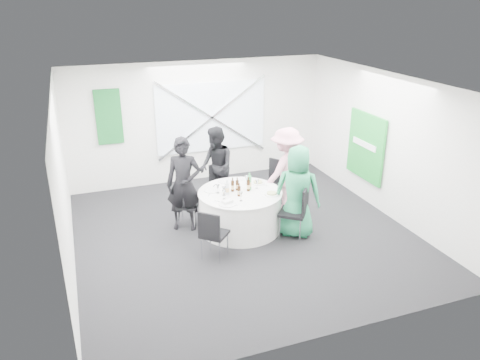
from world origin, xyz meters
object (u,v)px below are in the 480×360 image
object	(u,v)px
chair_back	(219,182)
chair_back_right	(275,181)
person_man_back_left	(184,184)
banquet_table	(240,211)
green_water_bottle	(249,183)
chair_back_left	(184,201)
chair_front_left	(212,231)
person_man_back	(216,167)
chair_front_right	(298,208)
clear_water_bottle	(227,189)
person_woman_green	(297,192)
person_woman_pink	(286,171)

from	to	relation	value
chair_back	chair_back_right	xyz separation A→B (m)	(1.02, -0.57, 0.10)
chair_back	person_man_back_left	bearing A→B (deg)	-139.71
banquet_table	person_man_back_left	distance (m)	1.16
person_man_back_left	green_water_bottle	distance (m)	1.22
chair_back_left	chair_front_left	distance (m)	1.41
chair_front_left	person_man_back	xyz separation A→B (m)	(0.74, 2.12, 0.31)
banquet_table	chair_back	xyz separation A→B (m)	(-0.02, 1.22, 0.12)
chair_back_right	chair_front_right	xyz separation A→B (m)	(-0.14, -1.33, -0.01)
chair_front_left	person_man_back_left	xyz separation A→B (m)	(-0.15, 1.27, 0.37)
person_man_back	clear_water_bottle	world-z (taller)	person_man_back
banquet_table	person_woman_green	world-z (taller)	person_woman_green
green_water_bottle	chair_front_right	bearing A→B (deg)	-49.23
person_woman_green	clear_water_bottle	distance (m)	1.27
green_water_bottle	person_woman_pink	bearing A→B (deg)	20.87
chair_front_left	person_woman_green	world-z (taller)	person_woman_green
chair_back_left	person_woman_pink	distance (m)	2.12
chair_front_left	person_woman_green	distance (m)	1.76
chair_front_right	person_woman_pink	distance (m)	1.17
chair_back_left	person_man_back_left	xyz separation A→B (m)	(-0.01, -0.12, 0.39)
banquet_table	chair_back	distance (m)	1.23
chair_back_left	person_woman_green	distance (m)	2.17
chair_front_left	clear_water_bottle	xyz separation A→B (m)	(0.55, 0.86, 0.35)
chair_back_left	person_man_back_left	world-z (taller)	person_man_back_left
banquet_table	person_woman_green	xyz separation A→B (m)	(0.89, -0.56, 0.48)
chair_back_right	person_woman_pink	xyz separation A→B (m)	(0.13, -0.23, 0.28)
person_woman_pink	person_man_back_left	bearing A→B (deg)	-19.82
person_woman_green	clear_water_bottle	xyz separation A→B (m)	(-1.15, 0.55, 0.01)
green_water_bottle	person_man_back	bearing A→B (deg)	103.37
person_man_back_left	person_woman_pink	size ratio (longest dim) A/B	1.01
person_woman_green	person_man_back_left	bearing A→B (deg)	4.63
chair_front_left	clear_water_bottle	world-z (taller)	clear_water_bottle
chair_front_right	person_man_back_left	distance (m)	2.13
chair_back_right	clear_water_bottle	world-z (taller)	clear_water_bottle
chair_back_left	clear_water_bottle	size ratio (longest dim) A/B	3.03
chair_back	chair_front_right	xyz separation A→B (m)	(0.88, -1.91, 0.09)
chair_back	person_man_back_left	world-z (taller)	person_man_back_left
banquet_table	person_woman_green	distance (m)	1.16
chair_back_right	chair_front_left	size ratio (longest dim) A/B	1.14
chair_back_right	person_woman_green	world-z (taller)	person_woman_green
chair_back	chair_front_right	size ratio (longest dim) A/B	0.85
clear_water_bottle	person_woman_green	bearing A→B (deg)	-25.67
banquet_table	person_man_back	xyz separation A→B (m)	(-0.07, 1.25, 0.46)
chair_front_right	person_woman_green	bearing A→B (deg)	-157.76
chair_back_left	chair_front_left	world-z (taller)	chair_front_left
chair_front_right	person_woman_pink	size ratio (longest dim) A/B	0.57
banquet_table	clear_water_bottle	world-z (taller)	clear_water_bottle
person_man_back	clear_water_bottle	distance (m)	1.27
banquet_table	clear_water_bottle	xyz separation A→B (m)	(-0.25, -0.01, 0.49)
chair_back_left	green_water_bottle	world-z (taller)	green_water_bottle
chair_front_left	person_man_back_left	world-z (taller)	person_man_back_left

